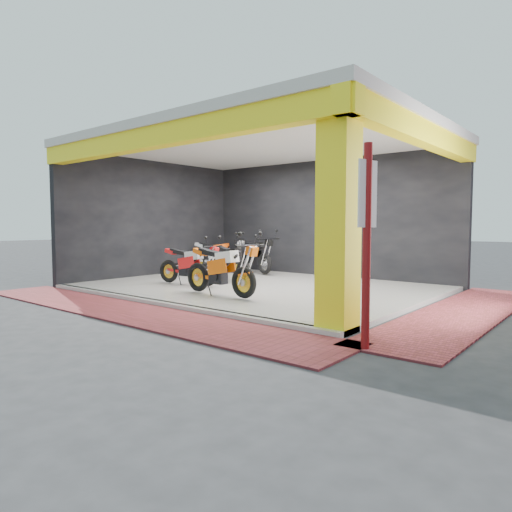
% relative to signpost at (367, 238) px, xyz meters
% --- Properties ---
extents(ground, '(80.00, 80.00, 0.00)m').
position_rel_signpost_xyz_m(ground, '(-4.51, 1.39, -1.44)').
color(ground, '#2D2D30').
rests_on(ground, ground).
extents(showroom_floor, '(8.00, 6.00, 0.10)m').
position_rel_signpost_xyz_m(showroom_floor, '(-4.51, 3.39, -1.39)').
color(showroom_floor, silver).
rests_on(showroom_floor, ground).
extents(showroom_ceiling, '(8.40, 6.40, 0.20)m').
position_rel_signpost_xyz_m(showroom_ceiling, '(-4.51, 3.39, 2.16)').
color(showroom_ceiling, beige).
rests_on(showroom_ceiling, corner_column).
extents(back_wall, '(8.20, 0.20, 3.50)m').
position_rel_signpost_xyz_m(back_wall, '(-4.51, 6.49, 0.31)').
color(back_wall, black).
rests_on(back_wall, ground).
extents(left_wall, '(0.20, 6.20, 3.50)m').
position_rel_signpost_xyz_m(left_wall, '(-8.61, 3.39, 0.31)').
color(left_wall, black).
rests_on(left_wall, ground).
extents(corner_column, '(0.50, 0.50, 3.50)m').
position_rel_signpost_xyz_m(corner_column, '(-0.76, 0.64, 0.31)').
color(corner_column, '#FFEF15').
rests_on(corner_column, ground).
extents(header_beam_front, '(8.40, 0.30, 0.40)m').
position_rel_signpost_xyz_m(header_beam_front, '(-4.51, 0.39, 1.86)').
color(header_beam_front, '#FFEF15').
rests_on(header_beam_front, corner_column).
extents(header_beam_right, '(0.30, 6.40, 0.40)m').
position_rel_signpost_xyz_m(header_beam_right, '(-0.51, 3.39, 1.86)').
color(header_beam_right, '#FFEF15').
rests_on(header_beam_right, corner_column).
extents(floor_kerb, '(8.00, 0.20, 0.10)m').
position_rel_signpost_xyz_m(floor_kerb, '(-4.51, 0.37, -1.39)').
color(floor_kerb, silver).
rests_on(floor_kerb, ground).
extents(paver_front, '(9.00, 1.40, 0.03)m').
position_rel_signpost_xyz_m(paver_front, '(-4.51, -0.41, -1.42)').
color(paver_front, '#9C333A').
rests_on(paver_front, ground).
extents(paver_right, '(1.40, 7.00, 0.03)m').
position_rel_signpost_xyz_m(paver_right, '(0.29, 3.39, -1.42)').
color(paver_right, '#9C333A').
rests_on(paver_right, ground).
extents(signpost, '(0.11, 0.37, 2.63)m').
position_rel_signpost_xyz_m(signpost, '(0.00, 0.00, 0.00)').
color(signpost, maroon).
rests_on(signpost, ground).
extents(moto_hero, '(2.18, 0.88, 1.31)m').
position_rel_signpost_xyz_m(moto_hero, '(-3.41, 1.58, -0.68)').
color(moto_hero, '#E65B09').
rests_on(moto_hero, showroom_floor).
extents(moto_row_a, '(2.02, 0.97, 1.18)m').
position_rel_signpost_xyz_m(moto_row_a, '(-5.30, 2.43, -0.75)').
color(moto_row_a, red).
rests_on(moto_row_a, showroom_floor).
extents(moto_row_b, '(2.09, 1.22, 1.20)m').
position_rel_signpost_xyz_m(moto_row_b, '(-5.05, 3.46, -0.74)').
color(moto_row_b, black).
rests_on(moto_row_b, showroom_floor).
extents(moto_row_c, '(2.14, 1.32, 1.23)m').
position_rel_signpost_xyz_m(moto_row_c, '(-6.89, 5.18, -0.72)').
color(moto_row_c, '#A3A4AA').
rests_on(moto_row_c, showroom_floor).
extents(moto_row_d, '(2.28, 1.40, 1.31)m').
position_rel_signpost_xyz_m(moto_row_d, '(-5.81, 5.31, -0.69)').
color(moto_row_d, black).
rests_on(moto_row_d, showroom_floor).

